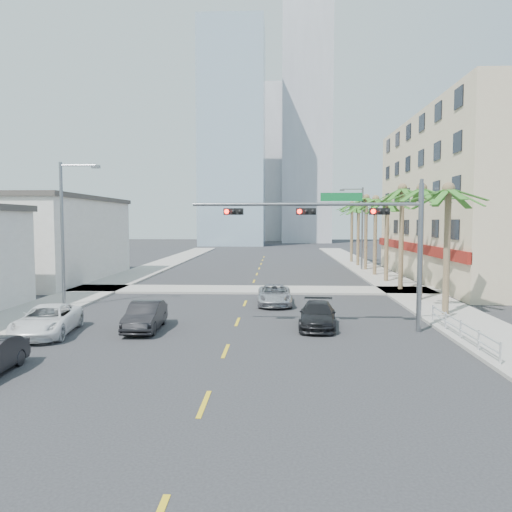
# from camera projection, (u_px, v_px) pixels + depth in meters

# --- Properties ---
(ground) EXTENTS (260.00, 260.00, 0.00)m
(ground) POSITION_uv_depth(u_px,v_px,m) (213.00, 382.00, 16.71)
(ground) COLOR #262628
(ground) RESTS_ON ground
(sidewalk_right) EXTENTS (4.00, 120.00, 0.15)m
(sidewalk_right) POSITION_uv_depth(u_px,v_px,m) (414.00, 294.00, 36.09)
(sidewalk_right) COLOR gray
(sidewalk_right) RESTS_ON ground
(sidewalk_left) EXTENTS (4.00, 120.00, 0.15)m
(sidewalk_left) POSITION_uv_depth(u_px,v_px,m) (88.00, 292.00, 37.17)
(sidewalk_left) COLOR gray
(sidewalk_left) RESTS_ON ground
(sidewalk_cross) EXTENTS (80.00, 4.00, 0.15)m
(sidewalk_cross) POSITION_uv_depth(u_px,v_px,m) (250.00, 290.00, 38.62)
(sidewalk_cross) COLOR gray
(sidewalk_cross) RESTS_ON ground
(building_right) EXTENTS (15.25, 28.00, 15.00)m
(building_right) POSITION_uv_depth(u_px,v_px,m) (498.00, 198.00, 45.08)
(building_right) COLOR beige
(building_right) RESTS_ON ground
(building_left_far) EXTENTS (11.00, 18.00, 7.20)m
(building_left_far) POSITION_uv_depth(u_px,v_px,m) (40.00, 241.00, 45.23)
(building_left_far) COLOR beige
(building_left_far) RESTS_ON ground
(tower_far_left) EXTENTS (14.00, 14.00, 48.00)m
(tower_far_left) POSITION_uv_depth(u_px,v_px,m) (233.00, 136.00, 110.04)
(tower_far_left) COLOR #99B2C6
(tower_far_left) RESTS_ON ground
(tower_far_right) EXTENTS (12.00, 12.00, 60.00)m
(tower_far_right) POSITION_uv_depth(u_px,v_px,m) (306.00, 122.00, 123.80)
(tower_far_right) COLOR #ADADB2
(tower_far_right) RESTS_ON ground
(tower_far_center) EXTENTS (16.00, 16.00, 42.00)m
(tower_far_center) POSITION_uv_depth(u_px,v_px,m) (260.00, 165.00, 139.92)
(tower_far_center) COLOR #ADADB2
(tower_far_center) RESTS_ON ground
(traffic_signal_mast) EXTENTS (11.12, 0.54, 7.20)m
(traffic_signal_mast) POSITION_uv_depth(u_px,v_px,m) (353.00, 228.00, 24.01)
(traffic_signal_mast) COLOR slate
(traffic_signal_mast) RESTS_ON ground
(palm_tree_0) EXTENTS (4.80, 4.80, 7.80)m
(palm_tree_0) POSITION_uv_depth(u_px,v_px,m) (448.00, 190.00, 27.64)
(palm_tree_0) COLOR brown
(palm_tree_0) RESTS_ON ground
(palm_tree_1) EXTENTS (4.80, 4.80, 8.16)m
(palm_tree_1) POSITION_uv_depth(u_px,v_px,m) (422.00, 190.00, 32.80)
(palm_tree_1) COLOR brown
(palm_tree_1) RESTS_ON ground
(palm_tree_2) EXTENTS (4.80, 4.80, 8.52)m
(palm_tree_2) POSITION_uv_depth(u_px,v_px,m) (402.00, 190.00, 37.96)
(palm_tree_2) COLOR brown
(palm_tree_2) RESTS_ON ground
(palm_tree_3) EXTENTS (4.80, 4.80, 7.80)m
(palm_tree_3) POSITION_uv_depth(u_px,v_px,m) (387.00, 201.00, 43.19)
(palm_tree_3) COLOR brown
(palm_tree_3) RESTS_ON ground
(palm_tree_4) EXTENTS (4.80, 4.80, 8.16)m
(palm_tree_4) POSITION_uv_depth(u_px,v_px,m) (376.00, 200.00, 48.34)
(palm_tree_4) COLOR brown
(palm_tree_4) RESTS_ON ground
(palm_tree_5) EXTENTS (4.80, 4.80, 8.52)m
(palm_tree_5) POSITION_uv_depth(u_px,v_px,m) (366.00, 199.00, 53.50)
(palm_tree_5) COLOR brown
(palm_tree_5) RESTS_ON ground
(palm_tree_6) EXTENTS (4.80, 4.80, 7.80)m
(palm_tree_6) POSITION_uv_depth(u_px,v_px,m) (359.00, 207.00, 58.73)
(palm_tree_6) COLOR brown
(palm_tree_6) RESTS_ON ground
(palm_tree_7) EXTENTS (4.80, 4.80, 8.16)m
(palm_tree_7) POSITION_uv_depth(u_px,v_px,m) (352.00, 205.00, 63.89)
(palm_tree_7) COLOR brown
(palm_tree_7) RESTS_ON ground
(streetlight_left) EXTENTS (2.55, 0.25, 9.00)m
(streetlight_left) POSITION_uv_depth(u_px,v_px,m) (65.00, 226.00, 30.80)
(streetlight_left) COLOR slate
(streetlight_left) RESTS_ON ground
(streetlight_right) EXTENTS (2.55, 0.25, 9.00)m
(streetlight_right) POSITION_uv_depth(u_px,v_px,m) (360.00, 224.00, 53.72)
(streetlight_right) COLOR slate
(streetlight_right) RESTS_ON ground
(guardrail) EXTENTS (0.08, 8.08, 1.00)m
(guardrail) POSITION_uv_depth(u_px,v_px,m) (461.00, 327.00, 22.17)
(guardrail) COLOR silver
(guardrail) RESTS_ON ground
(car_parked_far) EXTENTS (2.95, 5.28, 1.39)m
(car_parked_far) POSITION_uv_depth(u_px,v_px,m) (47.00, 320.00, 23.60)
(car_parked_far) COLOR white
(car_parked_far) RESTS_ON ground
(car_lane_left) EXTENTS (1.66, 4.31, 1.40)m
(car_lane_left) POSITION_uv_depth(u_px,v_px,m) (145.00, 316.00, 24.65)
(car_lane_left) COLOR black
(car_lane_left) RESTS_ON ground
(car_lane_center) EXTENTS (2.24, 4.66, 1.28)m
(car_lane_center) POSITION_uv_depth(u_px,v_px,m) (275.00, 295.00, 32.04)
(car_lane_center) COLOR #B4B4B9
(car_lane_center) RESTS_ON ground
(car_lane_right) EXTENTS (2.19, 4.55, 1.28)m
(car_lane_right) POSITION_uv_depth(u_px,v_px,m) (318.00, 315.00, 25.23)
(car_lane_right) COLOR black
(car_lane_right) RESTS_ON ground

